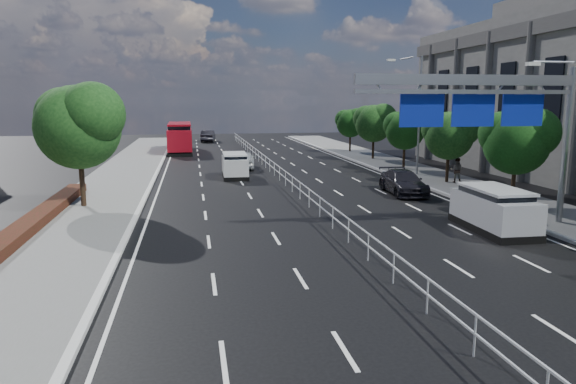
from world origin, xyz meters
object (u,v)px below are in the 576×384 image
object	(u,v)px
white_minivan	(235,165)
silver_minivan	(494,210)
overhead_gantry	(491,103)
near_car_silver	(244,160)
red_bus	(180,137)
pedestrian_b	(457,170)
parked_car_teal	(490,204)
parked_car_dark	(403,182)
near_car_dark	(208,136)

from	to	relation	value
white_minivan	silver_minivan	size ratio (longest dim) A/B	0.90
overhead_gantry	white_minivan	distance (m)	20.84
near_car_silver	silver_minivan	xyz separation A→B (m)	(8.83, -23.15, 0.20)
red_bus	pedestrian_b	xyz separation A→B (m)	(19.24, -26.78, -0.70)
parked_car_teal	parked_car_dark	bearing A→B (deg)	105.50
red_bus	parked_car_teal	size ratio (longest dim) A/B	2.32
near_car_dark	parked_car_dark	world-z (taller)	near_car_dark
overhead_gantry	red_bus	distance (m)	41.16
white_minivan	near_car_silver	world-z (taller)	white_minivan
near_car_dark	silver_minivan	bearing A→B (deg)	108.12
parked_car_dark	pedestrian_b	bearing A→B (deg)	31.95
near_car_silver	silver_minivan	size ratio (longest dim) A/B	0.94
pedestrian_b	near_car_silver	bearing A→B (deg)	-4.90
silver_minivan	parked_car_dark	world-z (taller)	silver_minivan
parked_car_teal	parked_car_dark	xyz separation A→B (m)	(-1.60, 7.00, 0.07)
white_minivan	parked_car_teal	bearing A→B (deg)	-52.98
near_car_dark	parked_car_teal	bearing A→B (deg)	110.12
white_minivan	silver_minivan	distance (m)	20.83
near_car_silver	pedestrian_b	size ratio (longest dim) A/B	2.59
silver_minivan	white_minivan	bearing A→B (deg)	120.64
overhead_gantry	parked_car_dark	xyz separation A→B (m)	(-0.04, 8.95, -4.89)
overhead_gantry	near_car_dark	size ratio (longest dim) A/B	2.09
white_minivan	near_car_dark	bearing A→B (deg)	92.88
near_car_dark	overhead_gantry	bearing A→B (deg)	108.00
red_bus	parked_car_dark	bearing A→B (deg)	-64.86
near_car_dark	parked_car_dark	size ratio (longest dim) A/B	0.99
parked_car_teal	pedestrian_b	bearing A→B (deg)	73.08
overhead_gantry	silver_minivan	bearing A→B (deg)	-66.72
white_minivan	near_car_dark	xyz separation A→B (m)	(-0.90, 34.69, -0.09)
near_car_silver	silver_minivan	world-z (taller)	silver_minivan
near_car_silver	parked_car_dark	distance (m)	16.17
near_car_dark	parked_car_teal	size ratio (longest dim) A/B	1.05
parked_car_dark	pedestrian_b	distance (m)	5.72
overhead_gantry	pedestrian_b	size ratio (longest dim) A/B	5.99
white_minivan	overhead_gantry	bearing A→B (deg)	-59.78
overhead_gantry	white_minivan	size ratio (longest dim) A/B	2.40
overhead_gantry	parked_car_dark	size ratio (longest dim) A/B	2.06
white_minivan	near_car_silver	xyz separation A→B (m)	(1.17, 4.88, -0.15)
white_minivan	pedestrian_b	xyz separation A→B (m)	(14.78, -6.15, 0.09)
white_minivan	parked_car_dark	size ratio (longest dim) A/B	0.86
silver_minivan	parked_car_teal	size ratio (longest dim) A/B	1.01
near_car_dark	red_bus	bearing A→B (deg)	82.30
red_bus	near_car_silver	size ratio (longest dim) A/B	2.46
white_minivan	pedestrian_b	size ratio (longest dim) A/B	2.50
silver_minivan	pedestrian_b	world-z (taller)	silver_minivan
parked_car_dark	red_bus	bearing A→B (deg)	119.59
overhead_gantry	near_car_dark	world-z (taller)	overhead_gantry
red_bus	parked_car_teal	distance (m)	39.76
red_bus	silver_minivan	bearing A→B (deg)	-70.21
red_bus	pedestrian_b	bearing A→B (deg)	-54.89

